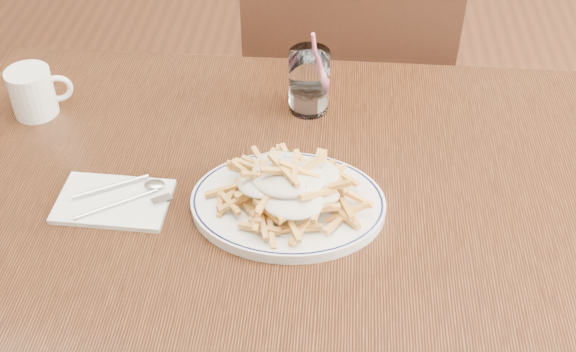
# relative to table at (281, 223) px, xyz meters

# --- Properties ---
(table) EXTENTS (1.20, 0.80, 0.75)m
(table) POSITION_rel_table_xyz_m (0.00, 0.00, 0.00)
(table) COLOR black
(table) RESTS_ON ground
(chair_far) EXTENTS (0.51, 0.51, 1.03)m
(chair_far) POSITION_rel_table_xyz_m (0.11, 0.65, -0.09)
(chair_far) COLOR black
(chair_far) RESTS_ON ground
(fries_plate) EXTENTS (0.37, 0.34, 0.02)m
(fries_plate) POSITION_rel_table_xyz_m (0.02, -0.04, 0.09)
(fries_plate) COLOR white
(fries_plate) RESTS_ON table
(loaded_fries) EXTENTS (0.25, 0.21, 0.07)m
(loaded_fries) POSITION_rel_table_xyz_m (0.02, -0.04, 0.13)
(loaded_fries) COLOR #C28C3B
(loaded_fries) RESTS_ON fries_plate
(napkin) EXTENTS (0.18, 0.12, 0.01)m
(napkin) POSITION_rel_table_xyz_m (-0.27, -0.05, 0.08)
(napkin) COLOR white
(napkin) RESTS_ON table
(cutlery) EXTENTS (0.16, 0.14, 0.01)m
(cutlery) POSITION_rel_table_xyz_m (-0.27, -0.05, 0.09)
(cutlery) COLOR silver
(cutlery) RESTS_ON napkin
(water_glass) EXTENTS (0.07, 0.07, 0.16)m
(water_glass) POSITION_rel_table_xyz_m (0.03, 0.23, 0.13)
(water_glass) COLOR white
(water_glass) RESTS_ON table
(coffee_mug) EXTENTS (0.11, 0.08, 0.09)m
(coffee_mug) POSITION_rel_table_xyz_m (-0.47, 0.18, 0.12)
(coffee_mug) COLOR white
(coffee_mug) RESTS_ON table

